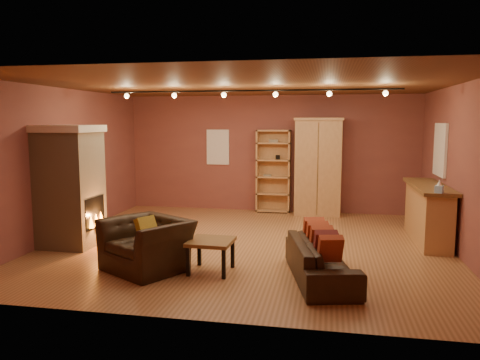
% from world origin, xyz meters
% --- Properties ---
extents(floor, '(7.00, 7.00, 0.00)m').
position_xyz_m(floor, '(0.00, 0.00, 0.00)').
color(floor, brown).
rests_on(floor, ground).
extents(ceiling, '(7.00, 7.00, 0.00)m').
position_xyz_m(ceiling, '(0.00, 0.00, 2.80)').
color(ceiling, brown).
rests_on(ceiling, back_wall).
extents(back_wall, '(7.00, 0.02, 2.80)m').
position_xyz_m(back_wall, '(0.00, 3.25, 1.40)').
color(back_wall, brown).
rests_on(back_wall, floor).
extents(left_wall, '(0.02, 6.50, 2.80)m').
position_xyz_m(left_wall, '(-3.50, 0.00, 1.40)').
color(left_wall, brown).
rests_on(left_wall, floor).
extents(right_wall, '(0.02, 6.50, 2.80)m').
position_xyz_m(right_wall, '(3.50, 0.00, 1.40)').
color(right_wall, brown).
rests_on(right_wall, floor).
extents(fireplace, '(1.01, 0.98, 2.12)m').
position_xyz_m(fireplace, '(-3.04, -0.60, 1.06)').
color(fireplace, tan).
rests_on(fireplace, floor).
extents(back_window, '(0.56, 0.04, 0.86)m').
position_xyz_m(back_window, '(-1.30, 3.23, 1.55)').
color(back_window, white).
rests_on(back_window, back_wall).
extents(bookcase, '(0.81, 0.32, 1.98)m').
position_xyz_m(bookcase, '(0.10, 3.14, 1.01)').
color(bookcase, tan).
rests_on(bookcase, floor).
extents(armoire, '(1.11, 0.63, 2.26)m').
position_xyz_m(armoire, '(1.16, 2.96, 1.14)').
color(armoire, tan).
rests_on(armoire, floor).
extents(bar_counter, '(0.59, 2.17, 1.04)m').
position_xyz_m(bar_counter, '(3.20, 0.90, 0.53)').
color(bar_counter, tan).
rests_on(bar_counter, floor).
extents(tissue_box, '(0.16, 0.16, 0.22)m').
position_xyz_m(tissue_box, '(3.15, -0.12, 1.13)').
color(tissue_box, '#95C5EF').
rests_on(tissue_box, bar_counter).
extents(right_window, '(0.05, 0.90, 1.00)m').
position_xyz_m(right_window, '(3.47, 1.40, 1.65)').
color(right_window, white).
rests_on(right_window, right_wall).
extents(loveseat, '(0.95, 1.94, 0.77)m').
position_xyz_m(loveseat, '(1.32, -1.63, 0.38)').
color(loveseat, black).
rests_on(loveseat, floor).
extents(armchair, '(1.38, 1.24, 1.01)m').
position_xyz_m(armchair, '(-1.21, -1.66, 0.51)').
color(armchair, black).
rests_on(armchair, floor).
extents(coffee_table, '(0.65, 0.65, 0.48)m').
position_xyz_m(coffee_table, '(-0.26, -1.58, 0.41)').
color(coffee_table, brown).
rests_on(coffee_table, floor).
extents(track_rail, '(5.20, 0.09, 0.13)m').
position_xyz_m(track_rail, '(0.00, 0.20, 2.69)').
color(track_rail, black).
rests_on(track_rail, ceiling).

